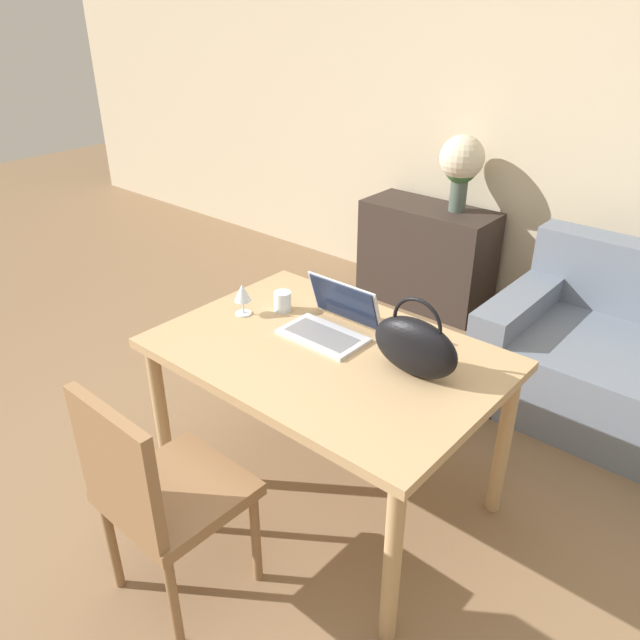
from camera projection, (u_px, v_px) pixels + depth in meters
ground_plane at (215, 564)px, 2.46m from camera, size 14.00×14.00×0.00m
wall_back at (557, 113)px, 3.71m from camera, size 10.00×0.06×2.70m
dining_table at (327, 368)px, 2.50m from camera, size 1.34×0.92×0.75m
chair at (157, 490)px, 2.10m from camera, size 0.45×0.45×0.91m
sideboard at (426, 256)px, 4.35m from camera, size 0.91×0.40×0.71m
laptop at (333, 320)px, 2.56m from camera, size 0.35×0.28×0.21m
drinking_glass at (283, 301)px, 2.74m from camera, size 0.08×0.08×0.09m
wine_glass at (242, 294)px, 2.68m from camera, size 0.07×0.07×0.14m
handbag at (415, 346)px, 2.25m from camera, size 0.34×0.12×0.31m
flower_vase at (462, 163)px, 3.97m from camera, size 0.29×0.29×0.49m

